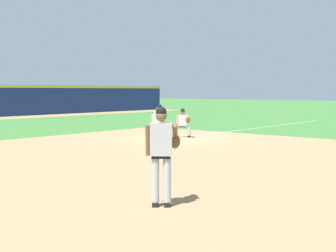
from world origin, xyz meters
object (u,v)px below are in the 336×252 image
at_px(first_baseman, 183,122).
at_px(umpire, 160,118).
at_px(first_base_bag, 175,138).
at_px(baseball, 188,150).
at_px(pitcher, 162,150).
at_px(baserunner, 158,123).

distance_m(first_baseman, umpire, 2.30).
bearing_deg(first_baseman, first_base_bag, -179.74).
bearing_deg(umpire, baseball, -130.63).
bearing_deg(umpire, pitcher, -138.86).
bearing_deg(first_base_bag, umpire, 55.67).
xyz_separation_m(pitcher, first_baseman, (10.26, 7.56, -0.33)).
xyz_separation_m(first_base_bag, baserunner, (-1.52, -0.33, 0.75)).
relative_size(first_baseman, baserunner, 0.92).
height_order(baseball, umpire, umpire).
height_order(first_base_bag, first_baseman, first_baseman).
relative_size(pitcher, first_baseman, 1.39).
bearing_deg(baserunner, baseball, -118.56).
xyz_separation_m(baseball, umpire, (4.49, 5.23, 0.76)).
relative_size(first_base_bag, baseball, 5.14).
height_order(first_baseman, umpire, umpire).
xyz_separation_m(baseball, pitcher, (-6.62, -4.47, 1.02)).
xyz_separation_m(first_base_bag, baseball, (-3.03, -3.09, -0.01)).
bearing_deg(pitcher, first_base_bag, 38.09).
height_order(first_base_bag, baseball, first_base_bag).
relative_size(pitcher, umpire, 1.27).
bearing_deg(first_base_bag, pitcher, -141.91).
distance_m(baseball, baserunner, 3.24).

